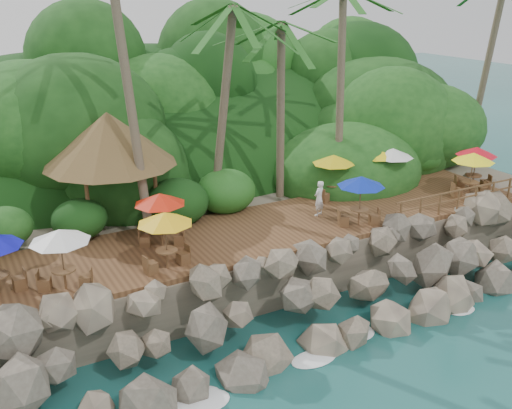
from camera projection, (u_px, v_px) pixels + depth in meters
ground at (341, 352)px, 20.18m from camera, size 140.00×140.00×0.00m
land_base at (170, 189)px, 32.97m from camera, size 32.00×25.20×2.10m
jungle_hill at (130, 172)px, 39.51m from camera, size 44.80×28.00×15.40m
seawall at (309, 297)px, 21.42m from camera, size 29.00×4.00×2.30m
terrace at (256, 232)px, 24.35m from camera, size 26.00×5.00×0.20m
jungle_foliage at (177, 213)px, 32.52m from camera, size 44.00×16.00×12.00m
foam_line at (335, 347)px, 20.41m from camera, size 25.20×0.80×0.06m
palapa at (109, 139)px, 24.33m from camera, size 5.53×5.53×4.60m
dining_clusters at (277, 186)px, 24.02m from camera, size 24.89×5.16×2.13m
railing at (467, 196)px, 26.42m from camera, size 8.30×0.10×1.00m
waiter at (319, 198)px, 25.58m from camera, size 0.67×0.57×1.56m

